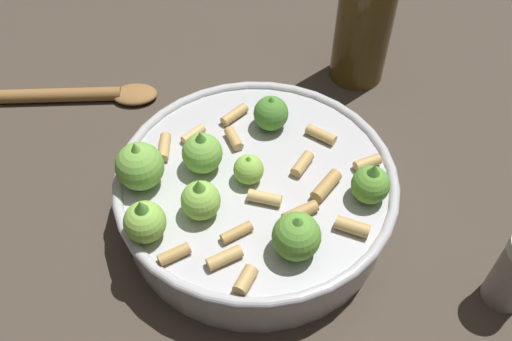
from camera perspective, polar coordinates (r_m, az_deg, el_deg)
ground_plane at (r=0.55m, az=-0.00°, el=-4.27°), size 2.40×2.40×0.00m
cooking_pan at (r=0.53m, az=-0.25°, el=-2.17°), size 0.26×0.26×0.11m
olive_oil_bottle at (r=0.65m, az=11.22°, el=16.28°), size 0.06×0.06×0.24m
wooden_spoon at (r=0.69m, az=-18.46°, el=7.22°), size 0.23×0.08×0.02m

